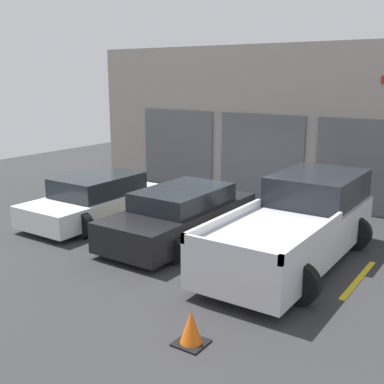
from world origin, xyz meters
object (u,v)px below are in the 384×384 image
at_px(sedan_white, 97,199).
at_px(sedan_side, 181,215).
at_px(pickup_truck, 298,224).
at_px(traffic_cone, 191,329).

height_order(sedan_white, sedan_side, sedan_side).
bearing_deg(sedan_white, pickup_truck, 2.98).
xyz_separation_m(pickup_truck, sedan_side, (-2.91, -0.31, -0.21)).
height_order(pickup_truck, sedan_side, pickup_truck).
bearing_deg(sedan_side, pickup_truck, 6.05).
xyz_separation_m(sedan_side, traffic_cone, (2.93, -3.86, -0.35)).
distance_m(pickup_truck, traffic_cone, 4.21).
relative_size(sedan_white, traffic_cone, 7.65).
xyz_separation_m(pickup_truck, traffic_cone, (0.03, -4.17, -0.56)).
distance_m(sedan_white, traffic_cone, 7.01).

